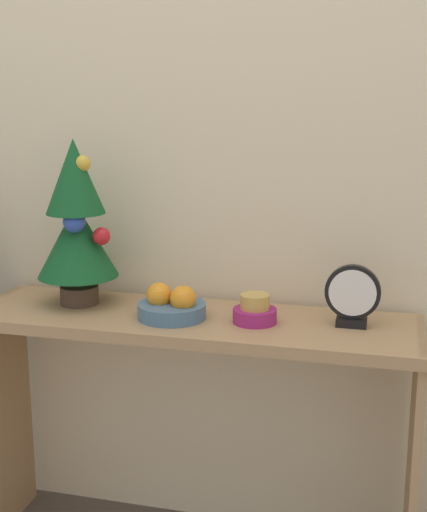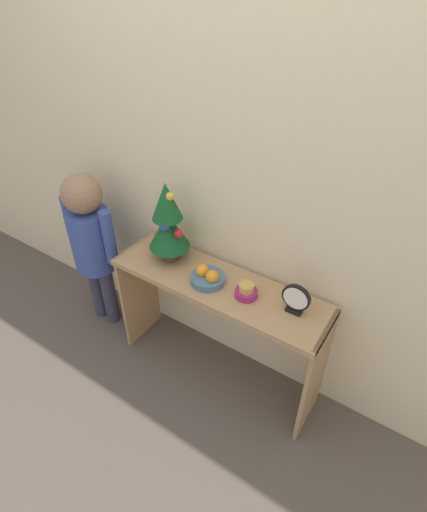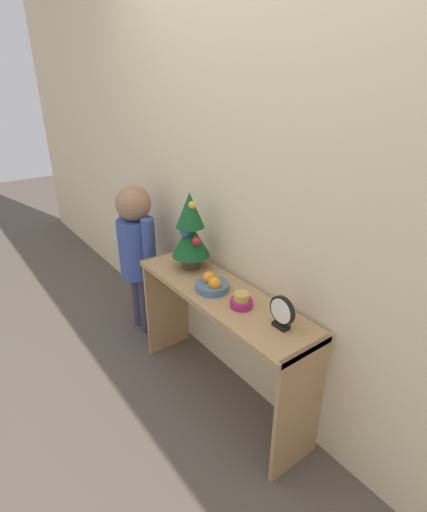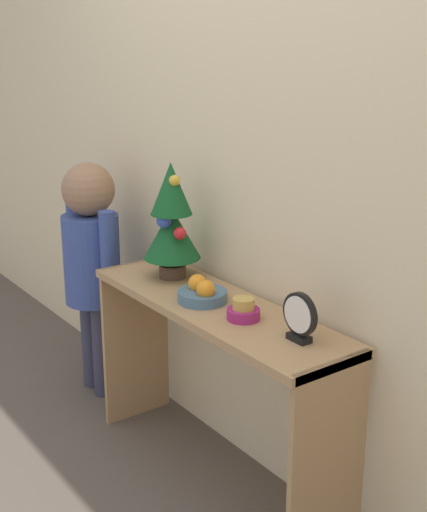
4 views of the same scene
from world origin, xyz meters
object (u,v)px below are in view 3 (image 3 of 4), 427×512
(fruit_bowl, at_px, (212,284))
(child_figure, at_px, (137,244))
(mini_tree, at_px, (190,231))
(desk_clock, at_px, (282,313))
(singing_bowl, at_px, (241,301))

(fruit_bowl, relative_size, child_figure, 0.16)
(child_figure, bearing_deg, fruit_bowl, 0.91)
(mini_tree, xyz_separation_m, desk_clock, (0.72, -0.01, -0.15))
(fruit_bowl, relative_size, desk_clock, 1.12)
(mini_tree, distance_m, desk_clock, 0.74)
(singing_bowl, height_order, child_figure, child_figure)
(mini_tree, height_order, desk_clock, mini_tree)
(mini_tree, relative_size, fruit_bowl, 2.55)
(desk_clock, distance_m, child_figure, 1.28)
(child_figure, bearing_deg, desk_clock, 2.62)
(mini_tree, relative_size, singing_bowl, 4.05)
(mini_tree, height_order, child_figure, mini_tree)
(singing_bowl, bearing_deg, mini_tree, 175.17)
(desk_clock, bearing_deg, fruit_bowl, -174.23)
(singing_bowl, relative_size, child_figure, 0.10)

